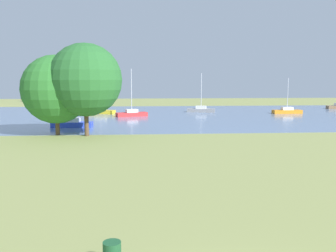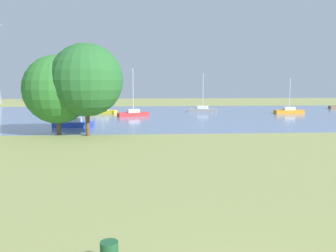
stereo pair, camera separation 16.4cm
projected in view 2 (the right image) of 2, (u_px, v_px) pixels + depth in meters
The scene contains 9 objects.
ground_plane at pixel (174, 148), 30.46m from camera, with size 160.00×160.00×0.00m, color #8C9351.
water_surface at pixel (160, 115), 58.17m from camera, with size 140.00×40.00×0.02m, color #607AA1.
sailboat_orange at pixel (289, 111), 61.08m from camera, with size 4.83×1.59×5.92m.
sailboat_yellow at pixel (102, 111), 61.08m from camera, with size 5.03×2.95×7.73m.
sailboat_red at pixel (133, 113), 56.64m from camera, with size 5.03×2.96×7.30m.
sailboat_blue at pixel (73, 123), 43.98m from camera, with size 4.89×1.82×6.90m.
sailboat_gray at pixel (203, 110), 63.78m from camera, with size 5.02×2.66×6.73m.
tree_west_near at pixel (57, 89), 37.31m from camera, with size 6.99×6.99×8.19m.
tree_west_far at pixel (86, 80), 36.55m from camera, with size 7.32×7.32×9.31m.
Camera 2 is at (-2.51, -7.88, 5.71)m, focal length 39.19 mm.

